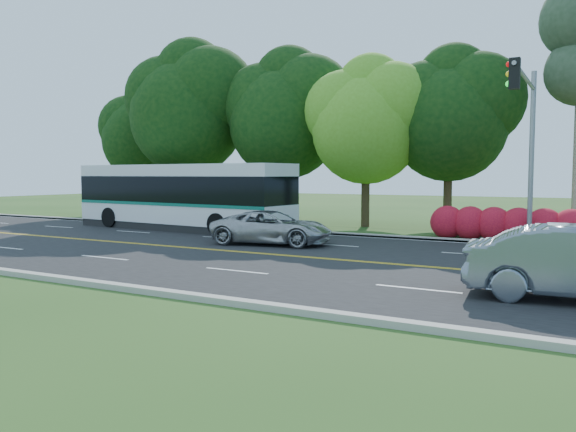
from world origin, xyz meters
The scene contains 11 objects.
ground centered at (0.00, 0.00, 0.00)m, with size 120.00×120.00×0.00m, color #274B19.
road centered at (0.00, 0.00, 0.01)m, with size 60.00×14.00×0.02m, color black.
curb_north centered at (0.00, 7.15, 0.07)m, with size 60.00×0.30×0.15m, color #ADA89C.
curb_south centered at (0.00, -7.15, 0.07)m, with size 60.00×0.30×0.15m, color #ADA89C.
grass_verge centered at (0.00, 9.00, 0.05)m, with size 60.00×4.00×0.10m, color #274B19.
lane_markings centered at (-0.09, 0.00, 0.02)m, with size 57.60×13.82×0.00m.
tree_row centered at (-5.15, 12.13, 6.73)m, with size 44.70×9.10×13.84m.
bougainvillea_hedge centered at (7.18, 8.15, 0.72)m, with size 9.50×2.25×1.50m.
traffic_signal centered at (6.49, 5.40, 4.67)m, with size 0.42×6.10×7.00m.
transit_bus centered at (-10.19, 5.65, 1.70)m, with size 13.13×3.96×3.38m.
suv centered at (-2.83, 2.57, 0.71)m, with size 2.29×4.96×1.38m, color #ADB0B2.
Camera 1 is at (8.87, -17.28, 2.89)m, focal length 35.00 mm.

